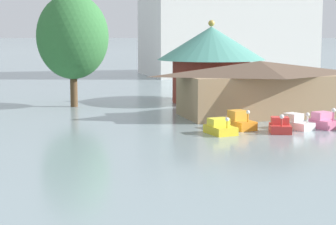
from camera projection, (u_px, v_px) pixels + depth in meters
The scene contains 9 objects.
pedal_boat_yellow at pixel (220, 128), 43.13m from camera, with size 2.02×2.77×1.40m.
pedal_boat_orange at pixel (239, 122), 45.42m from camera, with size 1.94×3.01×1.63m.
pedal_boat_red at pixel (280, 126), 43.72m from camera, with size 2.21×2.61×1.53m.
pedal_boat_white at pixel (296, 123), 45.52m from camera, with size 2.17×3.06×1.43m.
pedal_boat_pink at pixel (324, 122), 45.82m from camera, with size 2.18×2.67×1.72m.
boathouse at pixel (259, 87), 52.28m from camera, with size 15.08×7.67×5.05m.
green_roof_pavilion at pixel (211, 58), 62.77m from camera, with size 11.86×11.86×8.99m.
shoreline_tree_mid at pixel (73, 37), 58.26m from camera, with size 7.33×7.33×11.56m.
background_building_block at pixel (226, 29), 104.91m from camera, with size 29.73×18.40×16.77m.
Camera 1 is at (-5.47, -12.09, 7.51)m, focal length 61.12 mm.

